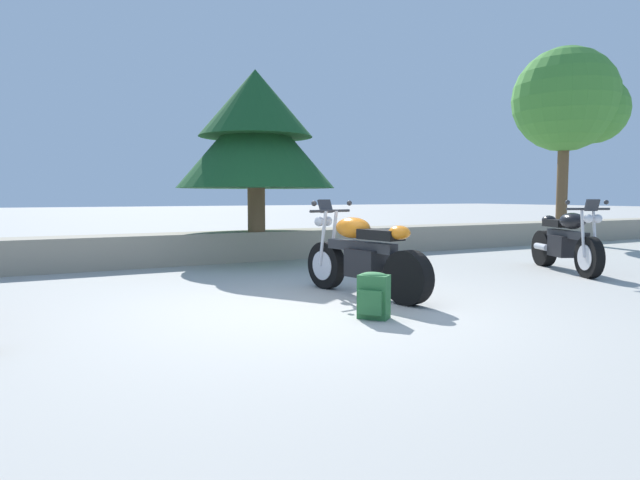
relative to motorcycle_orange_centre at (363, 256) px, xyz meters
The scene contains 7 objects.
ground_plane 1.13m from the motorcycle_orange_centre, 148.14° to the right, with size 120.00×120.00×0.00m, color #A3A099.
stone_wall 4.35m from the motorcycle_orange_centre, 101.55° to the left, with size 36.00×0.80×0.55m, color gray.
motorcycle_orange_centre is the anchor object (origin of this frame).
motorcycle_black_far_right 4.07m from the motorcycle_orange_centre, ahead, with size 1.08×1.94×1.18m.
rider_backpack 1.29m from the motorcycle_orange_centre, 117.31° to the right, with size 0.35×0.35×0.47m.
pine_tree_far_left 4.49m from the motorcycle_orange_centre, 87.16° to the left, with size 2.94×2.94×3.01m.
leafy_tree_mid_left 10.34m from the motorcycle_orange_centre, 24.47° to the left, with size 2.81×2.68×4.51m.
Camera 1 is at (-2.73, -5.13, 1.23)m, focal length 30.88 mm.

